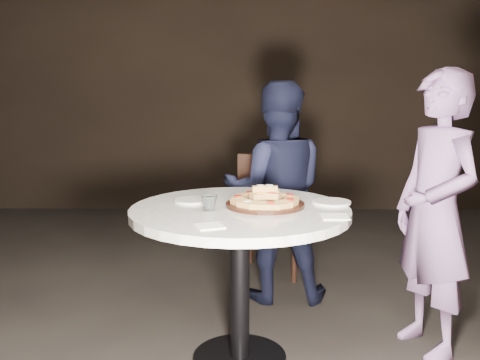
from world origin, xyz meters
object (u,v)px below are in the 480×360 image
object	(u,v)px
diner_navy	(276,192)
diner_teal	(436,214)
serving_board	(265,205)
water_glass	(209,203)
chair_far	(270,206)
table	(240,237)
focaccia_pile	(265,197)

from	to	relation	value
diner_navy	diner_teal	bearing A→B (deg)	138.41
serving_board	diner_teal	world-z (taller)	diner_teal
water_glass	chair_far	distance (m)	1.40
serving_board	water_glass	xyz separation A→B (m)	(-0.27, -0.09, 0.03)
serving_board	water_glass	size ratio (longest dim) A/B	5.01
table	focaccia_pile	distance (m)	0.24
chair_far	diner_navy	xyz separation A→B (m)	(0.02, -0.39, 0.18)
diner_navy	water_glass	bearing A→B (deg)	68.70
serving_board	chair_far	size ratio (longest dim) A/B	0.42
focaccia_pile	diner_teal	world-z (taller)	diner_teal
table	diner_navy	size ratio (longest dim) A/B	0.96
chair_far	serving_board	bearing A→B (deg)	95.27
focaccia_pile	diner_teal	size ratio (longest dim) A/B	0.23
water_glass	diner_teal	distance (m)	1.20
focaccia_pile	water_glass	size ratio (longest dim) A/B	4.47
focaccia_pile	diner_navy	xyz separation A→B (m)	(0.10, 0.84, -0.14)
table	focaccia_pile	xyz separation A→B (m)	(0.13, 0.03, 0.20)
focaccia_pile	water_glass	xyz separation A→B (m)	(-0.27, -0.10, -0.01)
chair_far	diner_teal	bearing A→B (deg)	135.53
serving_board	chair_far	world-z (taller)	chair_far
serving_board	focaccia_pile	xyz separation A→B (m)	(0.00, 0.00, 0.04)
chair_far	diner_teal	world-z (taller)	diner_teal
diner_navy	diner_teal	distance (m)	1.08
table	diner_teal	bearing A→B (deg)	8.28
focaccia_pile	water_glass	bearing A→B (deg)	-160.63
serving_board	diner_teal	bearing A→B (deg)	7.54
water_glass	table	bearing A→B (deg)	23.60
chair_far	diner_teal	xyz separation A→B (m)	(0.81, -1.11, 0.21)
serving_board	table	bearing A→B (deg)	-166.57
table	water_glass	size ratio (longest dim) A/B	17.68
water_glass	serving_board	bearing A→B (deg)	19.05
focaccia_pile	diner_teal	xyz separation A→B (m)	(0.90, 0.12, -0.11)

